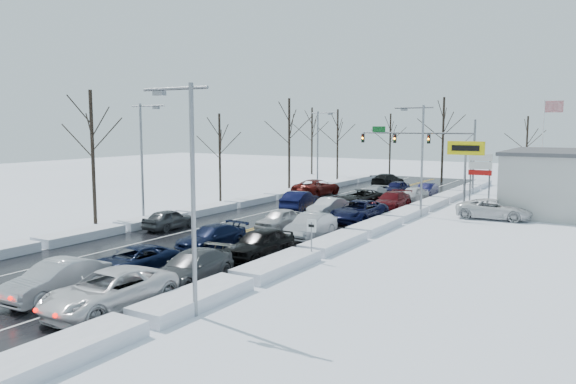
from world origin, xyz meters
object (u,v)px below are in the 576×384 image
Objects in this scene: flagpole at (544,139)px; oncoming_car_0 at (300,210)px; tires_plus_sign at (466,153)px; traffic_signal_mast at (428,142)px.

oncoming_car_0 is (-16.85, -22.08, -5.93)m from flagpole.
oncoming_car_0 is at bearing -127.35° from flagpole.
tires_plus_sign is at bearing -108.44° from flagpole.
flagpole is 28.40m from oncoming_car_0.
traffic_signal_mast is 11.90m from flagpole.
tires_plus_sign is 1.18× the size of oncoming_car_0.
flagpole reaches higher than traffic_signal_mast.
traffic_signal_mast is at bearing -170.27° from flagpole.
oncoming_car_0 is (-5.13, -20.07, -5.48)m from traffic_signal_mast.
flagpole is 1.96× the size of oncoming_car_0.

